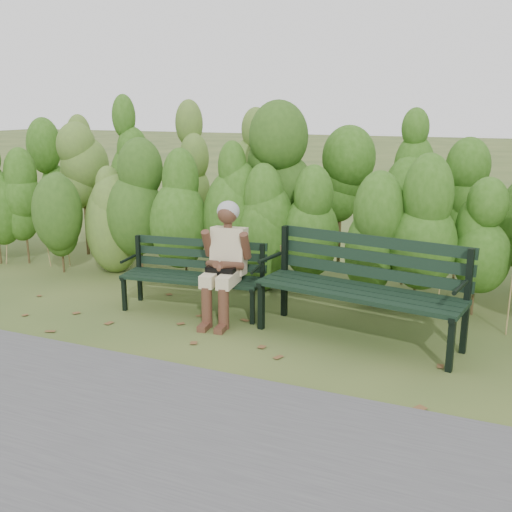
% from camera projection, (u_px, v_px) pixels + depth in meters
% --- Properties ---
extents(ground, '(80.00, 80.00, 0.00)m').
position_uv_depth(ground, '(243.00, 333.00, 6.23)').
color(ground, '#354C22').
extents(footpath, '(60.00, 2.50, 0.01)m').
position_uv_depth(footpath, '(116.00, 438.00, 4.27)').
color(footpath, '#474749').
rests_on(footpath, ground).
extents(hedge_band, '(11.04, 1.67, 2.42)m').
position_uv_depth(hedge_band, '(303.00, 190.00, 7.58)').
color(hedge_band, '#47381E').
rests_on(hedge_band, ground).
extents(leaf_litter, '(5.47, 1.99, 0.01)m').
position_uv_depth(leaf_litter, '(216.00, 345.00, 5.93)').
color(leaf_litter, brown).
rests_on(leaf_litter, ground).
extents(bench_left, '(1.66, 0.71, 0.81)m').
position_uv_depth(bench_left, '(195.00, 270.00, 6.85)').
color(bench_left, black).
rests_on(bench_left, ground).
extents(bench_right, '(2.14, 0.99, 1.03)m').
position_uv_depth(bench_right, '(363.00, 280.00, 5.99)').
color(bench_right, black).
rests_on(bench_right, ground).
extents(seated_woman, '(0.56, 0.81, 1.30)m').
position_uv_depth(seated_woman, '(225.00, 255.00, 6.52)').
color(seated_woman, beige).
rests_on(seated_woman, ground).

